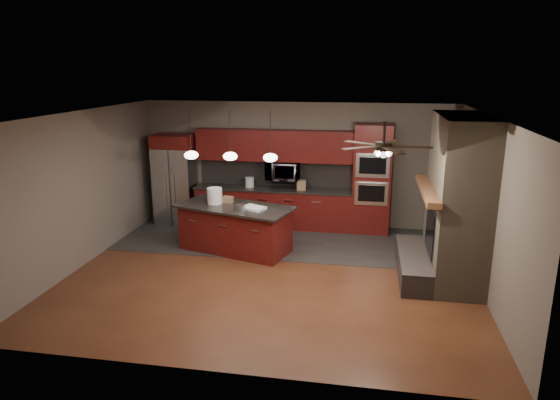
% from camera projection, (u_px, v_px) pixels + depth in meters
% --- Properties ---
extents(ground, '(7.00, 7.00, 0.00)m').
position_uv_depth(ground, '(272.00, 274.00, 8.83)').
color(ground, brown).
rests_on(ground, ground).
extents(ceiling, '(7.00, 6.00, 0.02)m').
position_uv_depth(ceiling, '(271.00, 114.00, 8.11)').
color(ceiling, white).
rests_on(ceiling, back_wall).
extents(back_wall, '(7.00, 0.02, 2.80)m').
position_uv_depth(back_wall, '(296.00, 165.00, 11.33)').
color(back_wall, '#665C52').
rests_on(back_wall, ground).
extents(right_wall, '(0.02, 6.00, 2.80)m').
position_uv_depth(right_wall, '(488.00, 207.00, 7.89)').
color(right_wall, '#665C52').
rests_on(right_wall, ground).
extents(left_wall, '(0.02, 6.00, 2.80)m').
position_uv_depth(left_wall, '(82.00, 189.00, 9.06)').
color(left_wall, '#665C52').
rests_on(left_wall, ground).
extents(slate_tile_patch, '(7.00, 2.40, 0.01)m').
position_uv_depth(slate_tile_patch, '(288.00, 240.00, 10.55)').
color(slate_tile_patch, '#302E2B').
rests_on(slate_tile_patch, ground).
extents(fireplace_column, '(1.30, 2.10, 2.80)m').
position_uv_depth(fireplace_column, '(453.00, 205.00, 8.37)').
color(fireplace_column, '#716550').
rests_on(fireplace_column, ground).
extents(back_cabinetry, '(3.59, 0.64, 2.20)m').
position_uv_depth(back_cabinetry, '(274.00, 188.00, 11.29)').
color(back_cabinetry, '#5B1610').
rests_on(back_cabinetry, ground).
extents(oven_tower, '(0.80, 0.63, 2.38)m').
position_uv_depth(oven_tower, '(372.00, 179.00, 10.80)').
color(oven_tower, '#5B1610').
rests_on(oven_tower, ground).
extents(microwave, '(0.73, 0.41, 0.50)m').
position_uv_depth(microwave, '(283.00, 171.00, 11.16)').
color(microwave, silver).
rests_on(microwave, back_cabinetry).
extents(refrigerator, '(0.89, 0.75, 2.07)m').
position_uv_depth(refrigerator, '(176.00, 179.00, 11.52)').
color(refrigerator, silver).
rests_on(refrigerator, ground).
extents(kitchen_island, '(2.46, 1.62, 0.92)m').
position_uv_depth(kitchen_island, '(235.00, 228.00, 9.85)').
color(kitchen_island, '#5B1610').
rests_on(kitchen_island, ground).
extents(white_bucket, '(0.40, 0.40, 0.32)m').
position_uv_depth(white_bucket, '(215.00, 196.00, 9.87)').
color(white_bucket, white).
rests_on(white_bucket, kitchen_island).
extents(paint_can, '(0.25, 0.25, 0.12)m').
position_uv_depth(paint_can, '(241.00, 208.00, 9.40)').
color(paint_can, '#ADADB2').
rests_on(paint_can, kitchen_island).
extents(paint_tray, '(0.52, 0.45, 0.04)m').
position_uv_depth(paint_tray, '(254.00, 208.00, 9.53)').
color(paint_tray, white).
rests_on(paint_tray, kitchen_island).
extents(cardboard_box, '(0.21, 0.17, 0.12)m').
position_uv_depth(cardboard_box, '(228.00, 200.00, 9.97)').
color(cardboard_box, '#8B6548').
rests_on(cardboard_box, kitchen_island).
extents(counter_bucket, '(0.22, 0.22, 0.23)m').
position_uv_depth(counter_bucket, '(250.00, 182.00, 11.31)').
color(counter_bucket, silver).
rests_on(counter_bucket, back_cabinetry).
extents(counter_box, '(0.21, 0.17, 0.22)m').
position_uv_depth(counter_box, '(301.00, 185.00, 11.07)').
color(counter_box, '#976F4D').
rests_on(counter_box, back_cabinetry).
extents(pendant_left, '(0.26, 0.26, 0.92)m').
position_uv_depth(pendant_left, '(191.00, 155.00, 9.27)').
color(pendant_left, black).
rests_on(pendant_left, ceiling).
extents(pendant_center, '(0.26, 0.26, 0.92)m').
position_uv_depth(pendant_center, '(230.00, 156.00, 9.14)').
color(pendant_center, black).
rests_on(pendant_center, ceiling).
extents(pendant_right, '(0.26, 0.26, 0.92)m').
position_uv_depth(pendant_right, '(270.00, 157.00, 9.02)').
color(pendant_right, black).
rests_on(pendant_right, ceiling).
extents(ceiling_fan, '(1.27, 1.33, 0.41)m').
position_uv_depth(ceiling_fan, '(384.00, 146.00, 7.14)').
color(ceiling_fan, black).
rests_on(ceiling_fan, ceiling).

